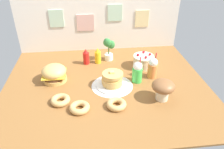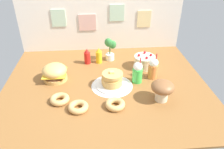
{
  "view_description": "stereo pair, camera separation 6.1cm",
  "coord_description": "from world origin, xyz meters",
  "px_view_note": "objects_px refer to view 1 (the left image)",
  "views": [
    {
      "loc": [
        -0.17,
        -2.07,
        1.39
      ],
      "look_at": [
        0.07,
        0.02,
        0.11
      ],
      "focal_mm": 35.27,
      "sensor_mm": 36.0,
      "label": 1
    },
    {
      "loc": [
        -0.11,
        -2.08,
        1.39
      ],
      "look_at": [
        0.07,
        0.02,
        0.11
      ],
      "focal_mm": 35.27,
      "sensor_mm": 36.0,
      "label": 2
    }
  ],
  "objects_px": {
    "ketchup_bottle": "(86,57)",
    "layer_cake": "(143,61)",
    "burger": "(54,73)",
    "donut_chocolate": "(80,107)",
    "potted_plant": "(109,48)",
    "mustard_bottle": "(98,56)",
    "cream_soda_cup": "(137,72)",
    "mushroom_stool": "(163,88)",
    "donut_pink_glaze": "(60,100)",
    "donut_vanilla": "(116,104)",
    "pancake_stack": "(112,80)",
    "orange_float_cup": "(153,68)"
  },
  "relations": [
    {
      "from": "potted_plant",
      "to": "mushroom_stool",
      "type": "relative_size",
      "value": 1.39
    },
    {
      "from": "ketchup_bottle",
      "to": "cream_soda_cup",
      "type": "xyz_separation_m",
      "value": [
        0.57,
        -0.5,
        0.03
      ]
    },
    {
      "from": "pancake_stack",
      "to": "layer_cake",
      "type": "height_order",
      "value": "layer_cake"
    },
    {
      "from": "cream_soda_cup",
      "to": "potted_plant",
      "type": "bearing_deg",
      "value": 114.87
    },
    {
      "from": "orange_float_cup",
      "to": "donut_pink_glaze",
      "type": "bearing_deg",
      "value": -160.16
    },
    {
      "from": "orange_float_cup",
      "to": "mushroom_stool",
      "type": "bearing_deg",
      "value": -92.04
    },
    {
      "from": "donut_chocolate",
      "to": "donut_vanilla",
      "type": "height_order",
      "value": "same"
    },
    {
      "from": "layer_cake",
      "to": "mushroom_stool",
      "type": "xyz_separation_m",
      "value": [
        0.03,
        -0.68,
        0.06
      ]
    },
    {
      "from": "mustard_bottle",
      "to": "cream_soda_cup",
      "type": "relative_size",
      "value": 0.67
    },
    {
      "from": "layer_cake",
      "to": "mustard_bottle",
      "type": "distance_m",
      "value": 0.6
    },
    {
      "from": "burger",
      "to": "donut_pink_glaze",
      "type": "relative_size",
      "value": 1.43
    },
    {
      "from": "mustard_bottle",
      "to": "potted_plant",
      "type": "distance_m",
      "value": 0.18
    },
    {
      "from": "donut_chocolate",
      "to": "pancake_stack",
      "type": "bearing_deg",
      "value": 46.28
    },
    {
      "from": "donut_chocolate",
      "to": "mushroom_stool",
      "type": "xyz_separation_m",
      "value": [
        0.83,
        0.08,
        0.11
      ]
    },
    {
      "from": "burger",
      "to": "potted_plant",
      "type": "height_order",
      "value": "potted_plant"
    },
    {
      "from": "donut_pink_glaze",
      "to": "mushroom_stool",
      "type": "bearing_deg",
      "value": -3.18
    },
    {
      "from": "potted_plant",
      "to": "mushroom_stool",
      "type": "bearing_deg",
      "value": -64.23
    },
    {
      "from": "burger",
      "to": "mustard_bottle",
      "type": "bearing_deg",
      "value": 36.27
    },
    {
      "from": "layer_cake",
      "to": "donut_chocolate",
      "type": "height_order",
      "value": "layer_cake"
    },
    {
      "from": "mushroom_stool",
      "to": "mustard_bottle",
      "type": "bearing_deg",
      "value": 124.88
    },
    {
      "from": "burger",
      "to": "donut_chocolate",
      "type": "distance_m",
      "value": 0.63
    },
    {
      "from": "ketchup_bottle",
      "to": "donut_pink_glaze",
      "type": "relative_size",
      "value": 1.08
    },
    {
      "from": "burger",
      "to": "layer_cake",
      "type": "distance_m",
      "value": 1.11
    },
    {
      "from": "layer_cake",
      "to": "donut_pink_glaze",
      "type": "distance_m",
      "value": 1.18
    },
    {
      "from": "mustard_bottle",
      "to": "layer_cake",
      "type": "bearing_deg",
      "value": -17.53
    },
    {
      "from": "donut_vanilla",
      "to": "donut_chocolate",
      "type": "bearing_deg",
      "value": -178.6
    },
    {
      "from": "layer_cake",
      "to": "cream_soda_cup",
      "type": "relative_size",
      "value": 0.83
    },
    {
      "from": "donut_pink_glaze",
      "to": "potted_plant",
      "type": "relative_size",
      "value": 0.61
    },
    {
      "from": "donut_chocolate",
      "to": "potted_plant",
      "type": "distance_m",
      "value": 1.09
    },
    {
      "from": "ketchup_bottle",
      "to": "potted_plant",
      "type": "xyz_separation_m",
      "value": [
        0.3,
        0.08,
        0.07
      ]
    },
    {
      "from": "cream_soda_cup",
      "to": "donut_chocolate",
      "type": "bearing_deg",
      "value": -146.08
    },
    {
      "from": "ketchup_bottle",
      "to": "cream_soda_cup",
      "type": "height_order",
      "value": "cream_soda_cup"
    },
    {
      "from": "orange_float_cup",
      "to": "potted_plant",
      "type": "relative_size",
      "value": 0.98
    },
    {
      "from": "donut_pink_glaze",
      "to": "orange_float_cup",
      "type": "bearing_deg",
      "value": 19.84
    },
    {
      "from": "ketchup_bottle",
      "to": "donut_pink_glaze",
      "type": "height_order",
      "value": "ketchup_bottle"
    },
    {
      "from": "donut_vanilla",
      "to": "potted_plant",
      "type": "distance_m",
      "value": 1.02
    },
    {
      "from": "cream_soda_cup",
      "to": "donut_chocolate",
      "type": "height_order",
      "value": "cream_soda_cup"
    },
    {
      "from": "burger",
      "to": "donut_chocolate",
      "type": "bearing_deg",
      "value": -62.8
    },
    {
      "from": "ketchup_bottle",
      "to": "donut_chocolate",
      "type": "distance_m",
      "value": 0.94
    },
    {
      "from": "ketchup_bottle",
      "to": "potted_plant",
      "type": "distance_m",
      "value": 0.32
    },
    {
      "from": "pancake_stack",
      "to": "cream_soda_cup",
      "type": "distance_m",
      "value": 0.3
    },
    {
      "from": "donut_pink_glaze",
      "to": "mushroom_stool",
      "type": "height_order",
      "value": "mushroom_stool"
    },
    {
      "from": "cream_soda_cup",
      "to": "donut_chocolate",
      "type": "distance_m",
      "value": 0.79
    },
    {
      "from": "burger",
      "to": "ketchup_bottle",
      "type": "relative_size",
      "value": 1.33
    },
    {
      "from": "cream_soda_cup",
      "to": "mushroom_stool",
      "type": "bearing_deg",
      "value": -62.81
    },
    {
      "from": "layer_cake",
      "to": "ketchup_bottle",
      "type": "bearing_deg",
      "value": 166.64
    },
    {
      "from": "ketchup_bottle",
      "to": "layer_cake",
      "type": "bearing_deg",
      "value": -13.36
    },
    {
      "from": "burger",
      "to": "donut_chocolate",
      "type": "relative_size",
      "value": 1.43
    },
    {
      "from": "layer_cake",
      "to": "cream_soda_cup",
      "type": "xyz_separation_m",
      "value": [
        -0.15,
        -0.33,
        0.04
      ]
    },
    {
      "from": "mustard_bottle",
      "to": "mushroom_stool",
      "type": "xyz_separation_m",
      "value": [
        0.6,
        -0.86,
        0.04
      ]
    }
  ]
}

